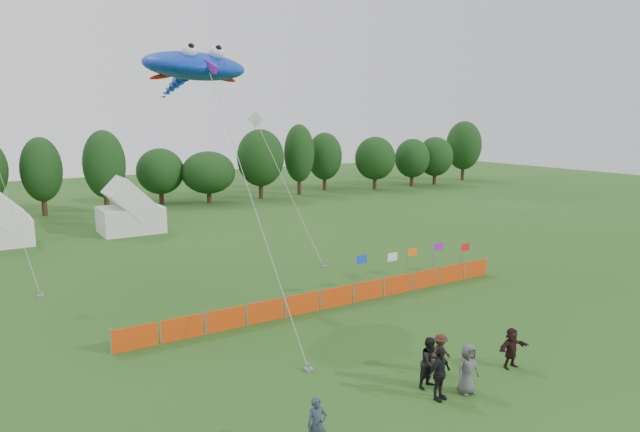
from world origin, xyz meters
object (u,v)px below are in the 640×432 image
tent_left (5,224)px  barrier_fence (336,297)px  stingray_kite (193,67)px  spectator_f (511,348)px  spectator_c (440,354)px  spectator_a (317,425)px  spectator_b (430,362)px  spectator_d (439,374)px  spectator_e (468,369)px  tent_right (130,211)px

tent_left → barrier_fence: 27.90m
barrier_fence → stingray_kite: 13.53m
tent_left → barrier_fence: bearing=-62.3°
spectator_f → spectator_c: bearing=162.1°
tent_left → spectator_f: size_ratio=2.31×
spectator_a → spectator_f: size_ratio=1.04×
spectator_b → spectator_c: 1.24m
spectator_c → spectator_d: 2.06m
barrier_fence → spectator_e: bearing=-97.3°
barrier_fence → spectator_f: 9.58m
tent_right → spectator_b: bearing=-86.8°
tent_right → spectator_c: bearing=-84.9°
barrier_fence → spectator_c: (-0.98, -8.34, 0.27)m
spectator_b → spectator_e: (0.77, -1.03, -0.03)m
spectator_a → spectator_c: (6.54, 1.81, -0.05)m
spectator_c → spectator_f: spectator_f is taller
barrier_fence → spectator_b: spectator_b is taller
tent_left → spectator_d: size_ratio=1.94×
spectator_e → spectator_c: bearing=83.9°
spectator_a → spectator_f: bearing=23.9°
spectator_c → spectator_b: bearing=-154.3°
spectator_f → stingray_kite: stingray_kite is taller
tent_right → spectator_e: size_ratio=2.77×
spectator_d → spectator_e: spectator_d is taller
barrier_fence → stingray_kite: stingray_kite is taller
spectator_a → spectator_d: (5.09, 0.36, 0.12)m
barrier_fence → spectator_d: (-2.43, -9.79, 0.43)m
spectator_b → stingray_kite: size_ratio=0.10×
spectator_e → tent_left: bearing=113.0°
spectator_e → stingray_kite: bearing=108.7°
spectator_b → spectator_e: spectator_b is taller
spectator_d → spectator_f: size_ratio=1.19×
barrier_fence → spectator_e: spectator_e is taller
spectator_c → tent_right: bearing=91.1°
spectator_d → spectator_f: (4.09, 0.36, -0.15)m
spectator_a → spectator_b: bearing=31.8°
barrier_fence → spectator_f: spectator_f is taller
barrier_fence → spectator_d: spectator_d is taller
spectator_e → spectator_f: (2.94, 0.54, -0.10)m
spectator_c → stingray_kite: stingray_kite is taller
barrier_fence → spectator_e: 10.06m
spectator_c → spectator_e: bearing=-104.4°
spectator_a → stingray_kite: bearing=100.7°
spectator_a → spectator_c: size_ratio=1.07×
spectator_b → tent_right: bearing=84.5°
spectator_a → spectator_e: (6.24, 0.17, 0.07)m
tent_left → spectator_e: 36.58m
tent_right → spectator_b: tent_right is taller
stingray_kite → spectator_a: bearing=-98.7°
tent_right → spectator_d: 34.29m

